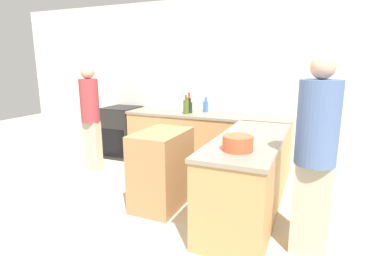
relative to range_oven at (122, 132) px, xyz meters
The scene contains 13 objects.
ground_plane 2.75m from the range_oven, 53.10° to the right, with size 14.00×14.00×0.00m, color beige.
wall_back 1.89m from the range_oven, 11.97° to the left, with size 8.00×0.06×2.70m.
counter_back 1.63m from the range_oven, ahead, with size 2.63×0.66×0.89m.
counter_peninsula 2.88m from the range_oven, 25.83° to the right, with size 0.69×1.92×0.89m.
range_oven is the anchor object (origin of this frame).
island_table 2.16m from the range_oven, 42.11° to the right, with size 0.51×0.78×0.91m.
mixing_bowl 3.20m from the range_oven, 34.78° to the right, with size 0.28×0.28×0.14m.
olive_oil_bottle 1.45m from the range_oven, ahead, with size 0.09×0.09×0.30m.
water_bottle_blue 1.65m from the range_oven, ahead, with size 0.08×0.08×0.24m.
wine_bottle_dark 1.45m from the range_oven, ahead, with size 0.09×0.09×0.24m.
hot_sauce_bottle 1.42m from the range_oven, ahead, with size 0.07×0.07×0.32m.
person_by_range 0.93m from the range_oven, 89.06° to the right, with size 0.28×0.28×1.64m.
person_at_peninsula 3.74m from the range_oven, 28.44° to the right, with size 0.34×0.34×1.75m.
Camera 1 is at (1.62, -2.25, 1.69)m, focal length 28.00 mm.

